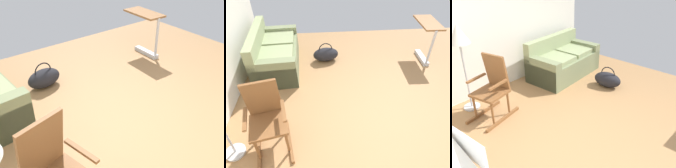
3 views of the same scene
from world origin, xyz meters
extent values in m
plane|color=#9E7247|center=(0.00, 0.00, 0.00)|extent=(6.39, 6.39, 0.00)
cube|color=brown|center=(-0.25, 1.63, 0.75)|extent=(0.21, 0.45, 0.60)
cube|color=brown|center=(-0.41, 1.36, 0.67)|extent=(0.39, 0.13, 0.03)
cube|color=#B2B5BA|center=(1.61, -1.44, 0.04)|extent=(0.60, 0.14, 0.08)
cylinder|color=black|center=(1.35, -1.43, 0.03)|extent=(0.07, 0.07, 0.06)
cylinder|color=black|center=(1.86, -1.45, 0.03)|extent=(0.07, 0.07, 0.06)
cylinder|color=#B2B5BA|center=(1.35, -1.43, 0.45)|extent=(0.05, 0.05, 0.74)
cube|color=brown|center=(1.75, -1.44, 0.82)|extent=(0.81, 0.43, 0.04)
ellipsoid|color=black|center=(1.75, 0.76, 0.15)|extent=(0.38, 0.59, 0.30)
torus|color=black|center=(1.75, 0.76, 0.28)|extent=(0.06, 0.30, 0.30)
camera|label=1|loc=(-1.79, 2.10, 2.30)|focal=41.28mm
camera|label=2|loc=(-2.25, 0.82, 2.58)|focal=32.97mm
camera|label=3|loc=(-2.25, -1.59, 2.40)|focal=39.92mm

